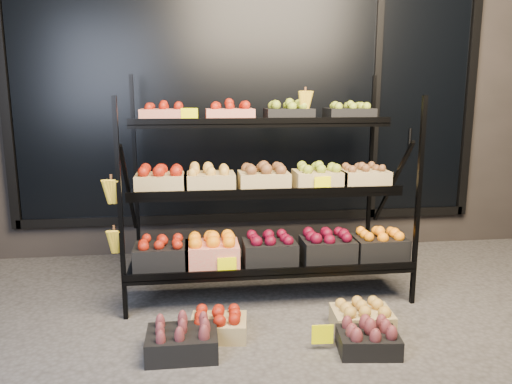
{
  "coord_description": "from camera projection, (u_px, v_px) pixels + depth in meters",
  "views": [
    {
      "loc": [
        -0.55,
        -3.08,
        1.52
      ],
      "look_at": [
        -0.08,
        0.55,
        0.79
      ],
      "focal_mm": 35.0,
      "sensor_mm": 36.0,
      "label": 1
    }
  ],
  "objects": [
    {
      "name": "ground",
      "position": [
        278.0,
        322.0,
        3.36
      ],
      "size": [
        24.0,
        24.0,
        0.0
      ],
      "primitive_type": "plane",
      "color": "#514F4C",
      "rests_on": "ground"
    },
    {
      "name": "building",
      "position": [
        240.0,
        71.0,
        5.53
      ],
      "size": [
        6.0,
        2.08,
        3.5
      ],
      "color": "#2D2826",
      "rests_on": "ground"
    },
    {
      "name": "display_rack",
      "position": [
        264.0,
        190.0,
        3.79
      ],
      "size": [
        2.18,
        1.02,
        1.66
      ],
      "color": "black",
      "rests_on": "ground"
    },
    {
      "name": "tag_floor_b",
      "position": [
        322.0,
        341.0,
        2.98
      ],
      "size": [
        0.13,
        0.01,
        0.12
      ],
      "primitive_type": "cube",
      "color": "#FFFE00",
      "rests_on": "ground"
    },
    {
      "name": "floor_crate_left",
      "position": [
        219.0,
        324.0,
        3.14
      ],
      "size": [
        0.38,
        0.3,
        0.18
      ],
      "rotation": [
        0.0,
        0.0,
        -0.12
      ],
      "color": "tan",
      "rests_on": "ground"
    },
    {
      "name": "floor_crate_midleft",
      "position": [
        182.0,
        339.0,
        2.92
      ],
      "size": [
        0.42,
        0.31,
        0.21
      ],
      "rotation": [
        0.0,
        0.0,
        -0.0
      ],
      "color": "black",
      "rests_on": "ground"
    },
    {
      "name": "floor_crate_midright",
      "position": [
        362.0,
        316.0,
        3.24
      ],
      "size": [
        0.4,
        0.31,
        0.19
      ],
      "rotation": [
        0.0,
        0.0,
        -0.07
      ],
      "color": "tan",
      "rests_on": "ground"
    },
    {
      "name": "floor_crate_right",
      "position": [
        368.0,
        338.0,
        2.96
      ],
      "size": [
        0.38,
        0.3,
        0.19
      ],
      "rotation": [
        0.0,
        0.0,
        -0.12
      ],
      "color": "black",
      "rests_on": "ground"
    }
  ]
}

